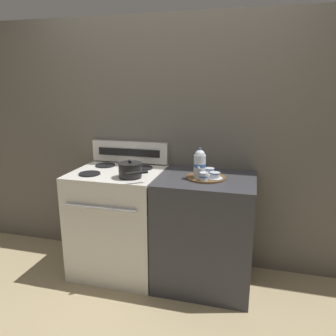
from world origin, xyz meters
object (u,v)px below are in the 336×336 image
at_px(stove, 119,221).
at_px(creamer_jug, 204,176).
at_px(saucepan, 130,169).
at_px(serving_tray, 206,177).
at_px(teacup_left, 209,171).
at_px(teapot, 200,164).
at_px(teacup_right, 215,175).

height_order(stove, creamer_jug, creamer_jug).
bearing_deg(saucepan, creamer_jug, 3.22).
relative_size(stove, serving_tray, 2.97).
bearing_deg(serving_tray, teacup_left, 78.60).
relative_size(saucepan, teapot, 1.25).
relative_size(serving_tray, teacup_right, 2.62).
bearing_deg(creamer_jug, teacup_right, 43.48).
distance_m(stove, serving_tray, 0.89).
xyz_separation_m(stove, teapot, (0.71, -0.04, 0.58)).
xyz_separation_m(saucepan, teacup_right, (0.65, 0.10, -0.03)).
bearing_deg(stove, serving_tray, -0.64).
height_order(stove, teacup_right, teacup_right).
xyz_separation_m(serving_tray, teacup_left, (0.02, 0.08, 0.03)).
relative_size(stove, teacup_left, 7.79).
bearing_deg(serving_tray, stove, 179.36).
xyz_separation_m(teacup_right, creamer_jug, (-0.08, -0.07, 0.01)).
height_order(saucepan, creamer_jug, saucepan).
bearing_deg(teapot, saucepan, -168.53).
height_order(saucepan, teacup_right, saucepan).
xyz_separation_m(stove, teacup_right, (0.83, -0.04, 0.49)).
bearing_deg(creamer_jug, stove, 171.23).
bearing_deg(teapot, serving_tray, 35.04).
height_order(serving_tray, teacup_left, teacup_left).
bearing_deg(serving_tray, teapot, -144.96).
height_order(saucepan, teacup_left, saucepan).
height_order(stove, teapot, teapot).
bearing_deg(teacup_right, teacup_left, 116.64).
bearing_deg(teacup_left, teapot, -119.09).
relative_size(saucepan, teacup_right, 2.46).
distance_m(saucepan, teapot, 0.54).
xyz_separation_m(serving_tray, teapot, (-0.05, -0.03, 0.12)).
relative_size(serving_tray, creamer_jug, 4.81).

